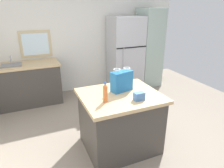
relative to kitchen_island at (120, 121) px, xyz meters
name	(u,v)px	position (x,y,z in m)	size (l,w,h in m)	color
ground	(132,144)	(0.19, -0.05, -0.45)	(6.27, 6.27, 0.00)	gray
back_wall	(82,37)	(0.17, 2.56, 0.90)	(4.96, 0.13, 2.71)	silver
kitchen_island	(120,121)	(0.00, 0.00, 0.00)	(1.12, 0.96, 0.89)	#423D38
refrigerator	(125,54)	(1.17, 2.16, 0.47)	(0.81, 0.69, 1.83)	#B7B7BC
tall_cabinet	(149,48)	(1.88, 2.16, 0.56)	(0.56, 0.61, 2.01)	#9EB2A8
sink_counter	(26,84)	(-1.26, 2.16, 0.02)	(1.48, 0.69, 1.10)	#423D38
shopping_bag	(122,81)	(0.07, 0.11, 0.59)	(0.34, 0.21, 0.35)	#236BAD
small_box	(139,96)	(0.15, -0.26, 0.49)	(0.14, 0.09, 0.11)	#4775B7
bottle	(105,93)	(-0.28, -0.13, 0.57)	(0.06, 0.06, 0.27)	#C66633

